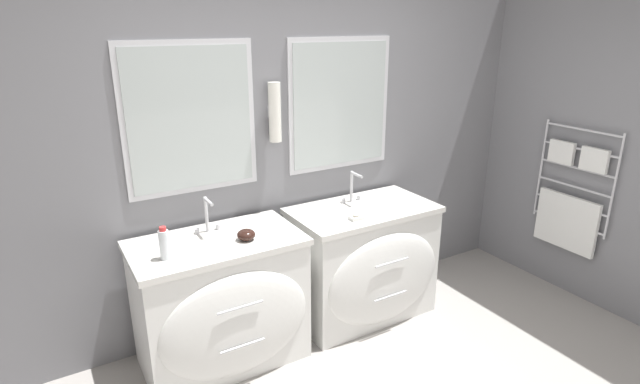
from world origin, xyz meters
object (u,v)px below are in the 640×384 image
object	(u,v)px
vanity_right	(365,263)
toiletry_bottle	(164,244)
vanity_left	(223,303)
amenity_bowl	(246,235)

from	to	relation	value
vanity_right	toiletry_bottle	xyz separation A→B (m)	(-1.47, -0.06, 0.53)
vanity_left	toiletry_bottle	size ratio (longest dim) A/B	5.35
toiletry_bottle	amenity_bowl	world-z (taller)	toiletry_bottle
vanity_left	toiletry_bottle	xyz separation A→B (m)	(-0.34, -0.06, 0.53)
vanity_left	toiletry_bottle	world-z (taller)	toiletry_bottle
vanity_left	amenity_bowl	xyz separation A→B (m)	(0.17, -0.05, 0.47)
toiletry_bottle	amenity_bowl	size ratio (longest dim) A/B	1.73
vanity_left	vanity_right	bearing A→B (deg)	0.00
vanity_left	vanity_right	world-z (taller)	same
vanity_right	toiletry_bottle	size ratio (longest dim) A/B	5.35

